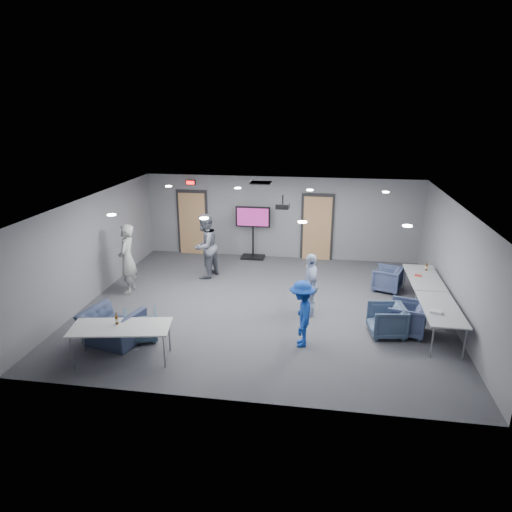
# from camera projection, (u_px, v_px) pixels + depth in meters

# --- Properties ---
(floor) EXTENTS (9.00, 9.00, 0.00)m
(floor) POSITION_uv_depth(u_px,v_px,m) (264.00, 305.00, 11.67)
(floor) COLOR #3C3E44
(floor) RESTS_ON ground
(ceiling) EXTENTS (9.00, 9.00, 0.00)m
(ceiling) POSITION_uv_depth(u_px,v_px,m) (265.00, 202.00, 10.82)
(ceiling) COLOR silver
(ceiling) RESTS_ON wall_back
(wall_back) EXTENTS (9.00, 0.02, 2.70)m
(wall_back) POSITION_uv_depth(u_px,v_px,m) (281.00, 218.00, 14.99)
(wall_back) COLOR slate
(wall_back) RESTS_ON floor
(wall_front) EXTENTS (9.00, 0.02, 2.70)m
(wall_front) POSITION_uv_depth(u_px,v_px,m) (231.00, 331.00, 7.49)
(wall_front) COLOR slate
(wall_front) RESTS_ON floor
(wall_left) EXTENTS (0.02, 8.00, 2.70)m
(wall_left) POSITION_uv_depth(u_px,v_px,m) (94.00, 247.00, 11.90)
(wall_left) COLOR slate
(wall_left) RESTS_ON floor
(wall_right) EXTENTS (0.02, 8.00, 2.70)m
(wall_right) POSITION_uv_depth(u_px,v_px,m) (456.00, 265.00, 10.59)
(wall_right) COLOR slate
(wall_right) RESTS_ON floor
(door_left) EXTENTS (1.06, 0.17, 2.24)m
(door_left) POSITION_uv_depth(u_px,v_px,m) (193.00, 223.00, 15.48)
(door_left) COLOR black
(door_left) RESTS_ON wall_back
(door_right) EXTENTS (1.06, 0.17, 2.24)m
(door_right) POSITION_uv_depth(u_px,v_px,m) (317.00, 228.00, 14.87)
(door_right) COLOR black
(door_right) RESTS_ON wall_back
(exit_sign) EXTENTS (0.32, 0.08, 0.16)m
(exit_sign) POSITION_uv_depth(u_px,v_px,m) (191.00, 183.00, 15.02)
(exit_sign) COLOR black
(exit_sign) RESTS_ON wall_back
(hvac_diffuser) EXTENTS (0.60, 0.60, 0.03)m
(hvac_diffuser) POSITION_uv_depth(u_px,v_px,m) (261.00, 183.00, 13.52)
(hvac_diffuser) COLOR black
(hvac_diffuser) RESTS_ON ceiling
(downlights) EXTENTS (6.18, 3.78, 0.02)m
(downlights) POSITION_uv_depth(u_px,v_px,m) (265.00, 202.00, 10.82)
(downlights) COLOR white
(downlights) RESTS_ON ceiling
(person_a) EXTENTS (0.54, 0.75, 1.90)m
(person_a) POSITION_uv_depth(u_px,v_px,m) (127.00, 259.00, 12.23)
(person_a) COLOR #959895
(person_a) RESTS_ON floor
(person_b) EXTENTS (1.00, 1.12, 1.91)m
(person_b) POSITION_uv_depth(u_px,v_px,m) (205.00, 246.00, 13.32)
(person_b) COLOR slate
(person_b) RESTS_ON floor
(person_c) EXTENTS (0.54, 0.97, 1.56)m
(person_c) POSITION_uv_depth(u_px,v_px,m) (310.00, 285.00, 10.94)
(person_c) COLOR #AEBCE0
(person_c) RESTS_ON floor
(person_d) EXTENTS (0.60, 0.97, 1.45)m
(person_d) POSITION_uv_depth(u_px,v_px,m) (302.00, 314.00, 9.54)
(person_d) COLOR #183D9D
(person_d) RESTS_ON floor
(chair_right_a) EXTENTS (0.93, 0.92, 0.66)m
(chair_right_a) POSITION_uv_depth(u_px,v_px,m) (387.00, 279.00, 12.53)
(chair_right_a) COLOR #3C4667
(chair_right_a) RESTS_ON floor
(chair_right_b) EXTENTS (0.97, 0.96, 0.73)m
(chair_right_b) POSITION_uv_depth(u_px,v_px,m) (407.00, 318.00, 10.16)
(chair_right_b) COLOR #3D486A
(chair_right_b) RESTS_ON floor
(chair_right_c) EXTENTS (0.87, 0.85, 0.70)m
(chair_right_c) POSITION_uv_depth(u_px,v_px,m) (387.00, 320.00, 10.08)
(chair_right_c) COLOR #3C4E69
(chair_right_c) RESTS_ON floor
(chair_front_a) EXTENTS (0.90, 0.92, 0.65)m
(chair_front_a) POSITION_uv_depth(u_px,v_px,m) (141.00, 325.00, 9.91)
(chair_front_a) COLOR #354A5C
(chair_front_a) RESTS_ON floor
(chair_front_b) EXTENTS (1.35, 1.25, 0.74)m
(chair_front_b) POSITION_uv_depth(u_px,v_px,m) (112.00, 327.00, 9.73)
(chair_front_b) COLOR #323C57
(chair_front_b) RESTS_ON floor
(table_right_a) EXTENTS (0.78, 1.88, 0.73)m
(table_right_a) POSITION_uv_depth(u_px,v_px,m) (424.00, 278.00, 11.59)
(table_right_a) COLOR #B1B3B6
(table_right_a) RESTS_ON floor
(table_right_b) EXTENTS (0.78, 1.86, 0.73)m
(table_right_b) POSITION_uv_depth(u_px,v_px,m) (441.00, 310.00, 9.81)
(table_right_b) COLOR #B1B3B6
(table_right_b) RESTS_ON floor
(table_front_left) EXTENTS (2.05, 1.14, 0.73)m
(table_front_left) POSITION_uv_depth(u_px,v_px,m) (121.00, 328.00, 8.99)
(table_front_left) COLOR #B1B3B6
(table_front_left) RESTS_ON floor
(bottle_front) EXTENTS (0.07, 0.07, 0.26)m
(bottle_front) POSITION_uv_depth(u_px,v_px,m) (117.00, 320.00, 9.05)
(bottle_front) COLOR #56340E
(bottle_front) RESTS_ON table_front_left
(bottle_right) EXTENTS (0.06, 0.06, 0.24)m
(bottle_right) POSITION_uv_depth(u_px,v_px,m) (426.00, 267.00, 12.00)
(bottle_right) COLOR #56340E
(bottle_right) RESTS_ON table_right_a
(snack_box) EXTENTS (0.19, 0.16, 0.04)m
(snack_box) POSITION_uv_depth(u_px,v_px,m) (418.00, 275.00, 11.62)
(snack_box) COLOR #B6322D
(snack_box) RESTS_ON table_right_a
(wrapper) EXTENTS (0.27, 0.22, 0.05)m
(wrapper) POSITION_uv_depth(u_px,v_px,m) (436.00, 312.00, 9.56)
(wrapper) COLOR silver
(wrapper) RESTS_ON table_right_b
(tv_stand) EXTENTS (1.14, 0.54, 1.75)m
(tv_stand) POSITION_uv_depth(u_px,v_px,m) (253.00, 229.00, 15.00)
(tv_stand) COLOR black
(tv_stand) RESTS_ON floor
(projector) EXTENTS (0.35, 0.33, 0.36)m
(projector) POSITION_uv_depth(u_px,v_px,m) (283.00, 206.00, 11.75)
(projector) COLOR black
(projector) RESTS_ON ceiling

